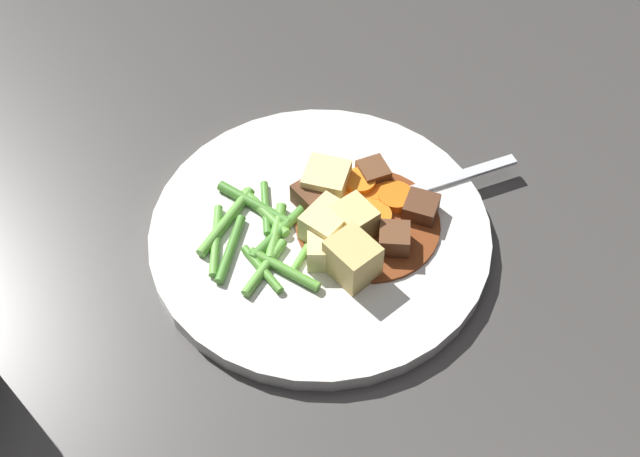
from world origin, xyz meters
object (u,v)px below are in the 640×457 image
Objects in this scene: potato_chunk_2 at (327,225)px; meat_chunk_0 at (313,197)px; carrot_slice_2 at (341,198)px; meat_chunk_2 at (394,240)px; carrot_slice_0 at (374,218)px; fork at (420,188)px; meat_chunk_3 at (421,208)px; potato_chunk_4 at (354,219)px; potato_chunk_3 at (352,259)px; potato_chunk_0 at (324,251)px; carrot_slice_5 at (362,204)px; carrot_slice_3 at (378,191)px; carrot_slice_4 at (360,184)px; meat_chunk_1 at (373,173)px; dinner_plate at (320,234)px; potato_chunk_1 at (323,181)px; carrot_slice_1 at (395,198)px.

meat_chunk_0 is at bearing 116.72° from potato_chunk_2.
carrot_slice_2 is 0.07m from meat_chunk_2.
carrot_slice_0 is at bearing 125.53° from meat_chunk_2.
carrot_slice_2 is at bearing -161.59° from fork.
potato_chunk_2 reaches higher than carrot_slice_2.
potato_chunk_2 is at bearing -152.04° from carrot_slice_0.
meat_chunk_3 is at bearing 62.44° from meat_chunk_2.
fork is (0.05, 0.05, -0.01)m from potato_chunk_4.
potato_chunk_4 is at bearing -31.05° from meat_chunk_0.
potato_chunk_3 is 1.37× the size of meat_chunk_3.
potato_chunk_3 is 0.04m from meat_chunk_2.
carrot_slice_0 is at bearing 34.98° from potato_chunk_4.
meat_chunk_0 is (-0.02, 0.06, -0.00)m from potato_chunk_0.
potato_chunk_2 is at bearing -140.69° from fork.
carrot_slice_0 is 0.03m from meat_chunk_2.
potato_chunk_4 reaches higher than fork.
carrot_slice_5 is at bearing -151.35° from fork.
meat_chunk_2 is at bearing -117.56° from meat_chunk_3.
carrot_slice_3 is 0.06m from potato_chunk_2.
potato_chunk_2 reaches higher than meat_chunk_2.
meat_chunk_3 is at bearing -1.66° from carrot_slice_5.
potato_chunk_2 is 0.10m from fork.
carrot_slice_4 is 0.02m from meat_chunk_1.
meat_chunk_2 is (0.05, 0.02, -0.00)m from potato_chunk_0.
meat_chunk_2 reaches higher than dinner_plate.
carrot_slice_5 is at bearing -126.70° from carrot_slice_3.
carrot_slice_4 is 0.86× the size of potato_chunk_4.
meat_chunk_2 reaches higher than meat_chunk_1.
potato_chunk_3 is (0.03, -0.04, 0.03)m from dinner_plate.
carrot_slice_5 is 0.04m from potato_chunk_1.
carrot_slice_4 is at bearing 89.96° from potato_chunk_4.
carrot_slice_2 is 0.07m from meat_chunk_3.
meat_chunk_1 is (0.03, 0.03, 0.00)m from carrot_slice_2.
carrot_slice_0 is 0.78× the size of potato_chunk_3.
potato_chunk_4 is 1.25× the size of meat_chunk_1.
carrot_slice_4 reaches higher than carrot_slice_5.
meat_chunk_2 reaches higher than carrot_slice_3.
carrot_slice_1 is at bearing -140.83° from fork.
potato_chunk_4 reaches higher than carrot_slice_4.
potato_chunk_1 is at bearing 112.61° from potato_chunk_3.
fork is at bearing 18.41° from carrot_slice_2.
potato_chunk_2 reaches higher than dinner_plate.
potato_chunk_4 is (0.03, 0.00, 0.02)m from dinner_plate.
meat_chunk_3 reaches higher than dinner_plate.
carrot_slice_1 reaches higher than carrot_slice_3.
fork is (0.04, 0.04, -0.00)m from carrot_slice_0.
dinner_plate is 9.12× the size of meat_chunk_0.
potato_chunk_1 is at bearing 176.25° from carrot_slice_1.
potato_chunk_2 is 1.47× the size of meat_chunk_1.
carrot_slice_5 is 0.82× the size of potato_chunk_2.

